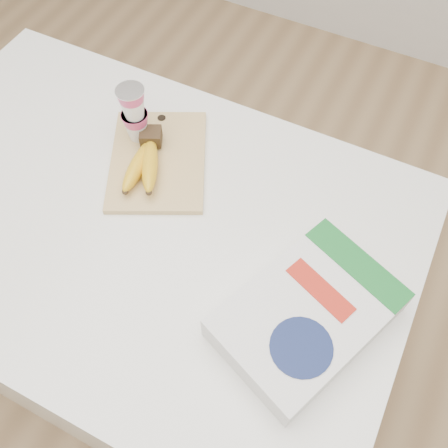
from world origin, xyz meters
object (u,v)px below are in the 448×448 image
at_px(table, 155,300).
at_px(yogurt_stack, 134,113).
at_px(cutting_board, 158,160).
at_px(cereal_box, 307,315).
at_px(bananas, 145,161).

relative_size(table, yogurt_stack, 8.26).
relative_size(cutting_board, cereal_box, 0.76).
bearing_deg(table, cutting_board, 98.08).
bearing_deg(yogurt_stack, bananas, -48.29).
relative_size(table, cereal_box, 3.19).
height_order(table, cutting_board, cutting_board).
distance_m(bananas, cereal_box, 0.49).
relative_size(cutting_board, yogurt_stack, 1.98).
xyz_separation_m(bananas, yogurt_stack, (-0.06, 0.07, 0.06)).
height_order(table, bananas, bananas).
distance_m(table, cereal_box, 0.65).
xyz_separation_m(table, cutting_board, (-0.02, 0.15, 0.46)).
bearing_deg(yogurt_stack, table, -63.64).
height_order(table, yogurt_stack, yogurt_stack).
relative_size(bananas, cereal_box, 0.51).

